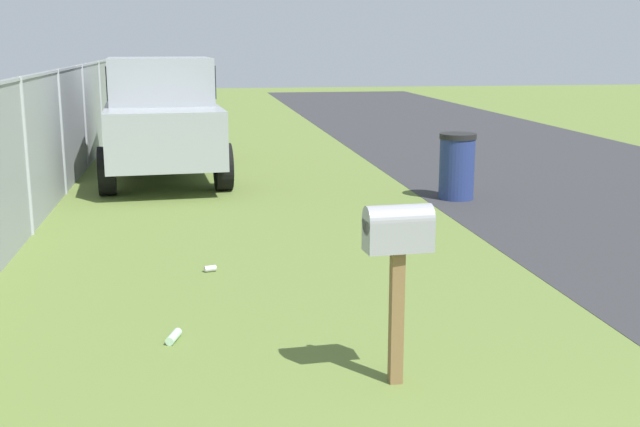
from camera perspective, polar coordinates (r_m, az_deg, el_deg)
mailbox at (r=5.36m, az=5.67°, el=-2.14°), size 0.23×0.47×1.28m
pickup_truck at (r=14.10m, az=-11.48°, el=7.02°), size 5.18×2.37×2.09m
trash_bin at (r=12.10m, az=9.89°, el=3.40°), size 0.56×0.56×1.00m
fence_section at (r=11.55m, az=-19.30°, el=5.17°), size 18.87×0.07×1.95m
litter_bag_by_mailbox at (r=10.77m, az=7.22°, el=0.04°), size 0.14×0.14×0.14m
litter_can_midfield_b at (r=8.30m, az=-7.96°, el=-3.97°), size 0.10×0.13×0.07m
litter_bottle_far_scatter at (r=6.48m, az=-10.56°, el=-8.77°), size 0.23×0.13×0.07m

